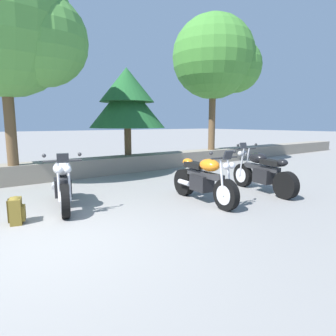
{
  "coord_description": "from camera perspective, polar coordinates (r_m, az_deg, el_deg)",
  "views": [
    {
      "loc": [
        -0.96,
        -4.21,
        1.7
      ],
      "look_at": [
        3.05,
        1.2,
        0.65
      ],
      "focal_mm": 31.15,
      "sensor_mm": 36.0,
      "label": 1
    }
  ],
  "objects": [
    {
      "name": "ground_plane",
      "position": [
        4.65,
        -22.58,
        -13.31
      ],
      "size": [
        120.0,
        120.0,
        0.0
      ],
      "primitive_type": "plane",
      "color": "gray"
    },
    {
      "name": "stone_wall",
      "position": [
        9.18,
        -30.05,
        -1.28
      ],
      "size": [
        36.0,
        0.8,
        0.55
      ],
      "primitive_type": "cube",
      "color": "gray",
      "rests_on": "ground"
    },
    {
      "name": "motorcycle_silver_near_left",
      "position": [
        6.2,
        -19.91,
        -2.98
      ],
      "size": [
        0.83,
        2.03,
        1.18
      ],
      "color": "black",
      "rests_on": "ground"
    },
    {
      "name": "motorcycle_orange_centre",
      "position": [
        6.28,
        7.04,
        -2.36
      ],
      "size": [
        0.67,
        2.07,
        1.18
      ],
      "color": "black",
      "rests_on": "ground"
    },
    {
      "name": "motorcycle_black_far_right",
      "position": [
        7.54,
        17.92,
        -0.85
      ],
      "size": [
        0.72,
        2.06,
        1.18
      ],
      "color": "black",
      "rests_on": "ground"
    },
    {
      "name": "rider_backpack",
      "position": [
        5.6,
        -27.55,
        -7.25
      ],
      "size": [
        0.31,
        0.34,
        0.47
      ],
      "color": "brown",
      "rests_on": "ground"
    },
    {
      "name": "leafy_tree_far_left",
      "position": [
        9.13,
        -28.41,
        22.83
      ],
      "size": [
        3.78,
        3.6,
        5.39
      ],
      "color": "brown",
      "rests_on": "stone_wall"
    },
    {
      "name": "pine_tree_mid_left",
      "position": [
        10.6,
        -8.03,
        13.17
      ],
      "size": [
        2.66,
        2.66,
        3.05
      ],
      "color": "brown",
      "rests_on": "stone_wall"
    },
    {
      "name": "leafy_tree_mid_right",
      "position": [
        13.0,
        9.76,
        20.23
      ],
      "size": [
        3.56,
        3.39,
        5.52
      ],
      "color": "brown",
      "rests_on": "stone_wall"
    }
  ]
}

